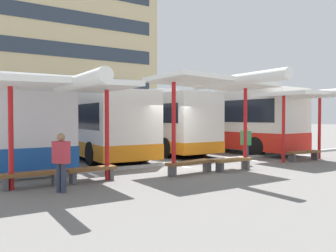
# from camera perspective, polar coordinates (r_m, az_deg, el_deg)

# --- Properties ---
(ground_plane) EXTENTS (160.00, 160.00, 0.00)m
(ground_plane) POSITION_cam_1_polar(r_m,az_deg,el_deg) (14.28, 2.11, -6.61)
(ground_plane) COLOR slate
(terminal_building) EXTENTS (31.03, 14.36, 21.92)m
(terminal_building) POSITION_cam_1_polar(r_m,az_deg,el_deg) (48.31, -22.73, 10.42)
(terminal_building) COLOR #D1BC8C
(terminal_building) RESTS_ON ground
(coach_bus_0) EXTENTS (2.72, 12.34, 3.78)m
(coach_bus_0) POSITION_cam_1_polar(r_m,az_deg,el_deg) (17.87, -24.60, 0.56)
(coach_bus_0) COLOR silver
(coach_bus_0) RESTS_ON ground
(coach_bus_1) EXTENTS (2.86, 10.82, 3.48)m
(coach_bus_1) POSITION_cam_1_polar(r_m,az_deg,el_deg) (18.46, -12.72, 0.24)
(coach_bus_1) COLOR silver
(coach_bus_1) RESTS_ON ground
(coach_bus_2) EXTENTS (2.55, 11.57, 3.58)m
(coach_bus_2) POSITION_cam_1_polar(r_m,az_deg,el_deg) (21.00, -3.61, 0.62)
(coach_bus_2) COLOR silver
(coach_bus_2) RESTS_ON ground
(coach_bus_3) EXTENTS (3.30, 11.65, 3.82)m
(coach_bus_3) POSITION_cam_1_polar(r_m,az_deg,el_deg) (21.62, 7.81, 0.83)
(coach_bus_3) COLOR silver
(coach_bus_3) RESTS_ON ground
(lane_stripe_1) EXTENTS (0.16, 14.00, 0.01)m
(lane_stripe_1) POSITION_cam_1_polar(r_m,az_deg,el_deg) (18.57, -19.18, -4.80)
(lane_stripe_1) COLOR white
(lane_stripe_1) RESTS_ON ground
(lane_stripe_2) EXTENTS (0.16, 14.00, 0.01)m
(lane_stripe_2) POSITION_cam_1_polar(r_m,az_deg,el_deg) (19.78, -8.33, -4.35)
(lane_stripe_2) COLOR white
(lane_stripe_2) RESTS_ON ground
(lane_stripe_3) EXTENTS (0.16, 14.00, 0.01)m
(lane_stripe_3) POSITION_cam_1_polar(r_m,az_deg,el_deg) (21.61, 0.97, -3.84)
(lane_stripe_3) COLOR white
(lane_stripe_3) RESTS_ON ground
(lane_stripe_4) EXTENTS (0.16, 14.00, 0.01)m
(lane_stripe_4) POSITION_cam_1_polar(r_m,az_deg,el_deg) (23.90, 8.64, -3.34)
(lane_stripe_4) COLOR white
(lane_stripe_4) RESTS_ON ground
(waiting_shelter_0) EXTENTS (3.82, 5.06, 3.10)m
(waiting_shelter_0) POSITION_cam_1_polar(r_m,az_deg,el_deg) (10.44, -16.72, 6.20)
(waiting_shelter_0) COLOR red
(waiting_shelter_0) RESTS_ON ground
(bench_0) EXTENTS (1.62, 0.42, 0.45)m
(bench_0) POSITION_cam_1_polar(r_m,az_deg,el_deg) (10.61, -21.77, -7.72)
(bench_0) COLOR brown
(bench_0) RESTS_ON ground
(bench_1) EXTENTS (1.55, 0.51, 0.45)m
(bench_1) POSITION_cam_1_polar(r_m,az_deg,el_deg) (11.07, -12.49, -7.29)
(bench_1) COLOR brown
(bench_1) RESTS_ON ground
(waiting_shelter_1) EXTENTS (4.35, 4.72, 3.44)m
(waiting_shelter_1) POSITION_cam_1_polar(r_m,az_deg,el_deg) (12.50, 8.10, 6.88)
(waiting_shelter_1) COLOR red
(waiting_shelter_1) RESTS_ON ground
(bench_2) EXTENTS (2.02, 0.66, 0.45)m
(bench_2) POSITION_cam_1_polar(r_m,az_deg,el_deg) (12.29, 3.72, -6.32)
(bench_2) COLOR brown
(bench_2) RESTS_ON ground
(bench_3) EXTENTS (1.63, 0.45, 0.45)m
(bench_3) POSITION_cam_1_polar(r_m,az_deg,el_deg) (13.24, 10.71, -5.82)
(bench_3) COLOR brown
(bench_3) RESTS_ON ground
(waiting_shelter_2) EXTENTS (3.61, 4.56, 3.21)m
(waiting_shelter_2) POSITION_cam_1_polar(r_m,az_deg,el_deg) (16.89, 22.13, 4.64)
(waiting_shelter_2) COLOR red
(waiting_shelter_2) RESTS_ON ground
(bench_4) EXTENTS (1.89, 0.50, 0.45)m
(bench_4) POSITION_cam_1_polar(r_m,az_deg,el_deg) (17.06, 21.54, -4.24)
(bench_4) COLOR brown
(bench_4) RESTS_ON ground
(platform_kerb) EXTENTS (44.00, 0.24, 0.12)m
(platform_kerb) POSITION_cam_1_polar(r_m,az_deg,el_deg) (14.58, 1.26, -6.21)
(platform_kerb) COLOR #ADADA8
(platform_kerb) RESTS_ON ground
(waiting_passenger_0) EXTENTS (0.42, 0.51, 1.59)m
(waiting_passenger_0) POSITION_cam_1_polar(r_m,az_deg,el_deg) (9.62, -17.28, -5.20)
(waiting_passenger_0) COLOR #33384C
(waiting_passenger_0) RESTS_ON ground
(waiting_passenger_1) EXTENTS (0.30, 0.51, 1.66)m
(waiting_passenger_1) POSITION_cam_1_polar(r_m,az_deg,el_deg) (15.03, 12.76, -2.58)
(waiting_passenger_1) COLOR #33384C
(waiting_passenger_1) RESTS_ON ground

